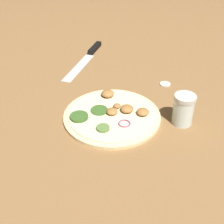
{
  "coord_description": "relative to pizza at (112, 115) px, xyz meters",
  "views": [
    {
      "loc": [
        0.04,
        0.73,
        0.54
      ],
      "look_at": [
        0.0,
        0.0,
        0.02
      ],
      "focal_mm": 50.0,
      "sensor_mm": 36.0,
      "label": 1
    }
  ],
  "objects": [
    {
      "name": "ground_plane",
      "position": [
        0.0,
        0.0,
        -0.01
      ],
      "size": [
        3.0,
        3.0,
        0.0
      ],
      "primitive_type": "plane",
      "color": "brown"
    },
    {
      "name": "pizza",
      "position": [
        0.0,
        0.0,
        0.0
      ],
      "size": [
        0.28,
        0.28,
        0.03
      ],
      "color": "beige",
      "rests_on": "ground_plane"
    },
    {
      "name": "knife",
      "position": [
        0.07,
        -0.42,
        -0.0
      ],
      "size": [
        0.15,
        0.31,
        0.02
      ],
      "rotation": [
        0.0,
        0.0,
        1.19
      ],
      "color": "silver",
      "rests_on": "ground_plane"
    },
    {
      "name": "spice_jar",
      "position": [
        -0.2,
        0.04,
        0.04
      ],
      "size": [
        0.06,
        0.06,
        0.09
      ],
      "color": "silver",
      "rests_on": "ground_plane"
    },
    {
      "name": "loose_cap",
      "position": [
        -0.19,
        -0.18,
        -0.01
      ],
      "size": [
        0.04,
        0.04,
        0.01
      ],
      "color": "beige",
      "rests_on": "ground_plane"
    }
  ]
}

